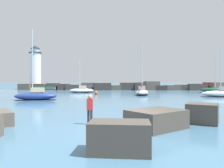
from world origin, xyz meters
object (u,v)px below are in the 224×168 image
sailboat_moored_0 (82,90)px  sailboat_moored_3 (142,92)px  sailboat_moored_4 (213,90)px  mooring_buoy_orange_near (96,93)px  person_on_rocks (90,108)px  lighthouse (35,71)px  sailboat_moored_2 (224,93)px  sailboat_moored_1 (36,95)px

sailboat_moored_0 → sailboat_moored_3: (12.98, -7.00, 0.03)m
sailboat_moored_0 → sailboat_moored_4: size_ratio=0.88×
sailboat_moored_3 → mooring_buoy_orange_near: bearing=172.6°
sailboat_moored_0 → person_on_rocks: (8.07, -35.13, 0.43)m
lighthouse → sailboat_moored_2: (44.01, -27.59, -5.15)m
mooring_buoy_orange_near → person_on_rocks: size_ratio=0.49×
sailboat_moored_4 → sailboat_moored_3: bearing=-153.6°
sailboat_moored_0 → sailboat_moored_2: (26.17, -11.15, 0.05)m
sailboat_moored_0 → sailboat_moored_4: bearing=1.8°
sailboat_moored_1 → lighthouse: bearing=113.7°
sailboat_moored_0 → sailboat_moored_3: size_ratio=0.78×
sailboat_moored_1 → mooring_buoy_orange_near: bearing=64.2°
sailboat_moored_0 → sailboat_moored_1: sailboat_moored_1 is taller
sailboat_moored_0 → sailboat_moored_1: bearing=-96.8°
sailboat_moored_0 → sailboat_moored_3: bearing=-28.3°
sailboat_moored_3 → sailboat_moored_2: bearing=-17.5°
sailboat_moored_1 → person_on_rocks: (10.33, -16.08, 0.36)m
lighthouse → sailboat_moored_4: (46.83, -15.51, -5.19)m
sailboat_moored_3 → sailboat_moored_4: 17.87m
sailboat_moored_1 → sailboat_moored_3: sailboat_moored_1 is taller
sailboat_moored_3 → sailboat_moored_4: sailboat_moored_3 is taller
sailboat_moored_3 → sailboat_moored_4: size_ratio=1.11×
sailboat_moored_3 → person_on_rocks: bearing=-99.9°
lighthouse → sailboat_moored_2: 52.20m
sailboat_moored_0 → person_on_rocks: bearing=-77.1°
sailboat_moored_1 → sailboat_moored_2: (28.43, 7.90, -0.02)m
sailboat_moored_0 → person_on_rocks: 36.05m
sailboat_moored_4 → mooring_buoy_orange_near: size_ratio=9.76×
lighthouse → sailboat_moored_4: size_ratio=1.55×
sailboat_moored_0 → mooring_buoy_orange_near: sailboat_moored_0 is taller
lighthouse → sailboat_moored_2: bearing=-32.1°
sailboat_moored_0 → mooring_buoy_orange_near: (4.12, -5.85, -0.24)m
sailboat_moored_2 → person_on_rocks: size_ratio=4.39×
lighthouse → person_on_rocks: (25.91, -51.57, -4.77)m
sailboat_moored_3 → sailboat_moored_0: bearing=151.7°
sailboat_moored_3 → mooring_buoy_orange_near: (-8.86, 1.15, -0.28)m
mooring_buoy_orange_near → sailboat_moored_2: bearing=-13.5°
sailboat_moored_1 → person_on_rocks: size_ratio=5.36×
mooring_buoy_orange_near → sailboat_moored_4: bearing=15.3°
sailboat_moored_2 → sailboat_moored_3: sailboat_moored_3 is taller
sailboat_moored_4 → person_on_rocks: size_ratio=4.77×
mooring_buoy_orange_near → person_on_rocks: 29.55m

